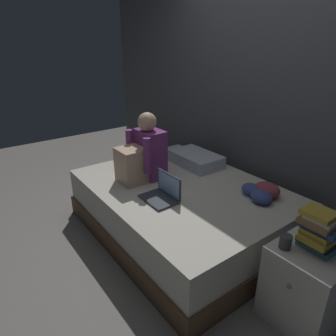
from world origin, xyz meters
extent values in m
plane|color=gray|center=(0.00, 0.00, 0.00)|extent=(8.00, 8.00, 0.00)
cube|color=#4C4F54|center=(0.00, 1.20, 1.35)|extent=(5.60, 0.10, 2.70)
cube|color=brown|center=(-0.20, 0.30, 0.10)|extent=(2.00, 1.50, 0.20)
cube|color=beige|center=(-0.20, 0.30, 0.36)|extent=(1.96, 1.46, 0.30)
cube|color=beige|center=(1.10, 0.31, 0.28)|extent=(0.44, 0.44, 0.57)
sphere|color=gray|center=(1.10, 0.09, 0.41)|extent=(0.04, 0.04, 0.04)
cube|color=#75337A|center=(-0.56, 0.19, 0.75)|extent=(0.30, 0.20, 0.48)
sphere|color=tan|center=(-0.56, 0.16, 1.07)|extent=(0.18, 0.18, 0.18)
cube|color=tan|center=(-0.56, -0.03, 0.68)|extent=(0.26, 0.24, 0.34)
cylinder|color=#75337A|center=(-0.72, 0.05, 0.81)|extent=(0.07, 0.07, 0.34)
cylinder|color=#75337A|center=(-0.40, 0.05, 0.81)|extent=(0.07, 0.07, 0.34)
cube|color=#333842|center=(-0.10, -0.04, 0.52)|extent=(0.32, 0.22, 0.02)
cube|color=#333842|center=(-0.10, 0.08, 0.63)|extent=(0.32, 0.01, 0.20)
cube|color=#8CB2EA|center=(-0.10, 0.07, 0.63)|extent=(0.29, 0.00, 0.18)
cube|color=silver|center=(-0.52, 0.75, 0.57)|extent=(0.56, 0.36, 0.13)
cube|color=teal|center=(1.09, 0.34, 0.59)|extent=(0.21, 0.13, 0.04)
cube|color=black|center=(1.09, 0.34, 0.62)|extent=(0.20, 0.14, 0.03)
cube|color=gold|center=(1.09, 0.32, 0.65)|extent=(0.18, 0.16, 0.03)
cube|color=gold|center=(1.09, 0.33, 0.69)|extent=(0.18, 0.13, 0.04)
cube|color=#284C84|center=(1.09, 0.34, 0.73)|extent=(0.22, 0.13, 0.03)
cube|color=brown|center=(1.08, 0.33, 0.76)|extent=(0.20, 0.16, 0.03)
cube|color=beige|center=(1.09, 0.33, 0.79)|extent=(0.17, 0.13, 0.03)
cube|color=gold|center=(1.07, 0.34, 0.82)|extent=(0.18, 0.16, 0.03)
cylinder|color=#3D3D42|center=(0.97, 0.19, 0.61)|extent=(0.08, 0.08, 0.09)
ellipsoid|color=#3D4C8E|center=(0.45, 0.64, 0.56)|extent=(0.19, 0.16, 0.11)
ellipsoid|color=#8E3D47|center=(0.41, 0.77, 0.57)|extent=(0.23, 0.20, 0.13)
ellipsoid|color=gray|center=(0.38, 0.79, 0.55)|extent=(0.17, 0.14, 0.09)
ellipsoid|color=#3D4C8E|center=(0.31, 0.69, 0.56)|extent=(0.19, 0.16, 0.10)
camera|label=1|loc=(1.79, -1.34, 1.80)|focal=32.50mm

